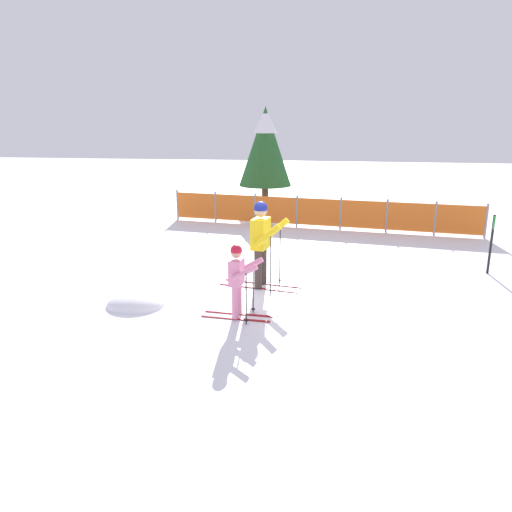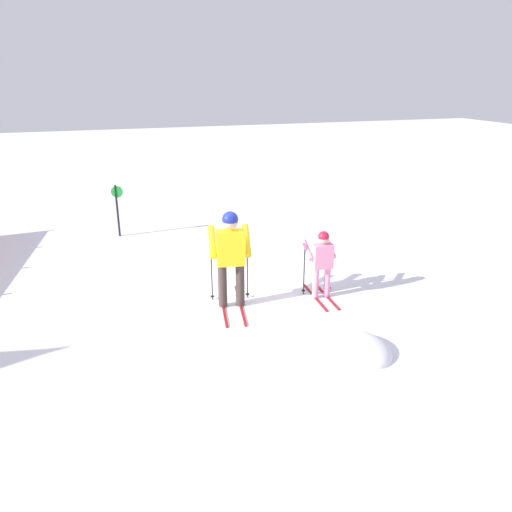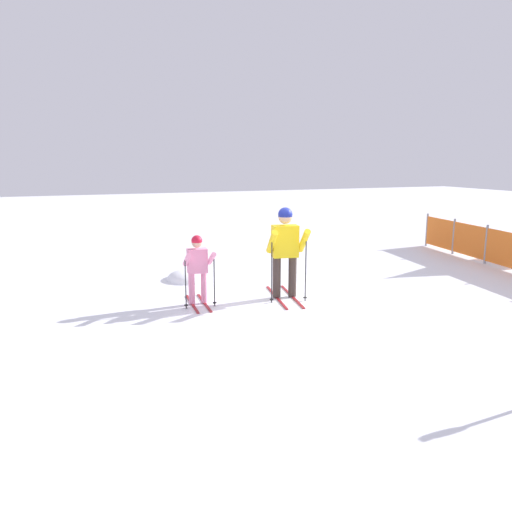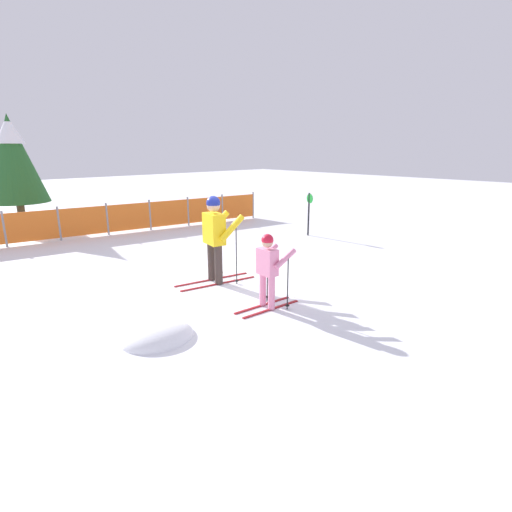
% 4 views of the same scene
% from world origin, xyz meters
% --- Properties ---
extents(ground_plane, '(60.00, 60.00, 0.00)m').
position_xyz_m(ground_plane, '(0.00, 0.00, 0.00)').
color(ground_plane, white).
extents(skier_adult, '(1.63, 0.79, 1.69)m').
position_xyz_m(skier_adult, '(-0.19, -0.14, 1.01)').
color(skier_adult, maroon).
rests_on(skier_adult, ground_plane).
extents(skier_child, '(1.18, 0.57, 1.24)m').
position_xyz_m(skier_child, '(-0.36, -1.76, 0.73)').
color(skier_child, maroon).
rests_on(skier_child, ground_plane).
extents(safety_fence, '(9.23, 1.40, 0.97)m').
position_xyz_m(safety_fence, '(0.74, 5.49, 0.48)').
color(safety_fence, gray).
rests_on(safety_fence, ground_plane).
extents(conifer_far, '(1.95, 1.95, 3.62)m').
position_xyz_m(conifer_far, '(-1.37, 9.22, 2.24)').
color(conifer_far, '#4C3823').
rests_on(conifer_far, ground_plane).
extents(trail_marker, '(0.09, 0.28, 1.27)m').
position_xyz_m(trail_marker, '(4.46, 1.42, 0.79)').
color(trail_marker, black).
rests_on(trail_marker, ground_plane).
extents(snow_mound, '(1.03, 0.88, 0.41)m').
position_xyz_m(snow_mound, '(-2.26, -1.50, 0.00)').
color(snow_mound, white).
rests_on(snow_mound, ground_plane).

